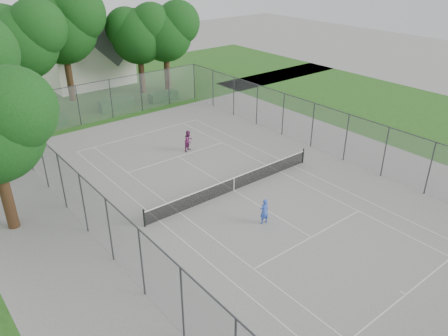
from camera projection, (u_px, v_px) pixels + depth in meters
ground at (234, 190)px, 27.57m from camera, size 120.00×120.00×0.00m
grass_far at (75, 94)px, 45.68m from camera, size 60.00×20.00×0.00m
grass_right at (419, 116)px, 39.85m from camera, size 16.00×40.00×0.00m
court_markings at (234, 190)px, 27.56m from camera, size 11.03×23.83×0.01m
tennis_net at (234, 183)px, 27.34m from camera, size 12.87×0.10×1.10m
perimeter_fence at (234, 165)px, 26.75m from camera, size 18.08×34.08×3.52m
tree_far_left at (22, 37)px, 36.85m from camera, size 7.06×6.44×10.14m
tree_far_midleft at (62, 22)px, 40.62m from camera, size 7.60×6.94×10.93m
tree_far_midright at (139, 32)px, 43.57m from camera, size 6.29×5.75×9.05m
tree_far_right at (166, 29)px, 44.28m from camera, size 6.39×5.83×9.18m
hedge_left at (46, 123)px, 37.08m from camera, size 3.49×1.05×0.87m
hedge_mid at (116, 104)px, 41.14m from camera, size 3.23×0.92×1.02m
hedge_right at (163, 96)px, 43.64m from camera, size 2.90×1.06×0.87m
house at (84, 44)px, 47.51m from camera, size 8.60×6.67×10.71m
girl_player at (264, 211)px, 23.98m from camera, size 0.60×0.44×1.52m
woman_player at (189, 141)px, 32.67m from camera, size 0.93×0.82×1.60m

